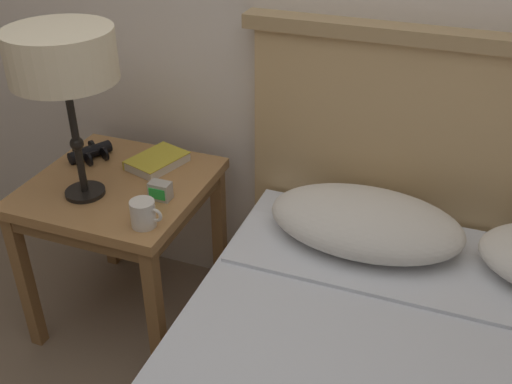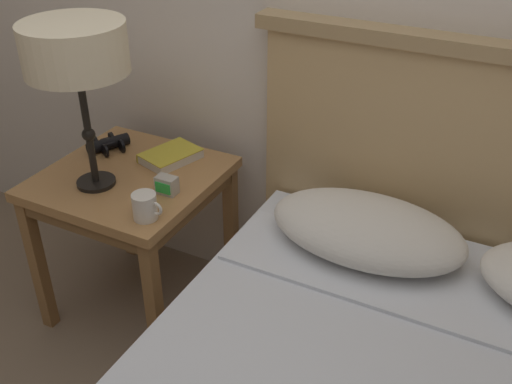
% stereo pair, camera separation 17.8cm
% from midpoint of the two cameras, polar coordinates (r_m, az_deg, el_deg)
% --- Properties ---
extents(nightstand, '(0.58, 0.58, 0.60)m').
position_cam_midpoint_polar(nightstand, '(2.15, -9.44, -0.20)').
color(nightstand, '#AD7A47').
rests_on(nightstand, ground_plane).
extents(table_lamp, '(0.32, 0.32, 0.55)m').
position_cam_midpoint_polar(table_lamp, '(1.88, -14.22, 12.78)').
color(table_lamp, black).
rests_on(table_lamp, nightstand).
extents(book_on_nightstand, '(0.19, 0.23, 0.04)m').
position_cam_midpoint_polar(book_on_nightstand, '(2.17, -5.85, 3.40)').
color(book_on_nightstand, silver).
rests_on(book_on_nightstand, nightstand).
extents(binoculars_pair, '(0.16, 0.16, 0.05)m').
position_cam_midpoint_polar(binoculars_pair, '(2.28, -11.72, 4.46)').
color(binoculars_pair, black).
rests_on(binoculars_pair, nightstand).
extents(coffee_mug, '(0.10, 0.08, 0.08)m').
position_cam_midpoint_polar(coffee_mug, '(1.84, -7.80, -1.46)').
color(coffee_mug, silver).
rests_on(coffee_mug, nightstand).
extents(alarm_clock, '(0.07, 0.05, 0.06)m').
position_cam_midpoint_polar(alarm_clock, '(1.96, -5.95, 0.57)').
color(alarm_clock, '#B7B2A8').
rests_on(alarm_clock, nightstand).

